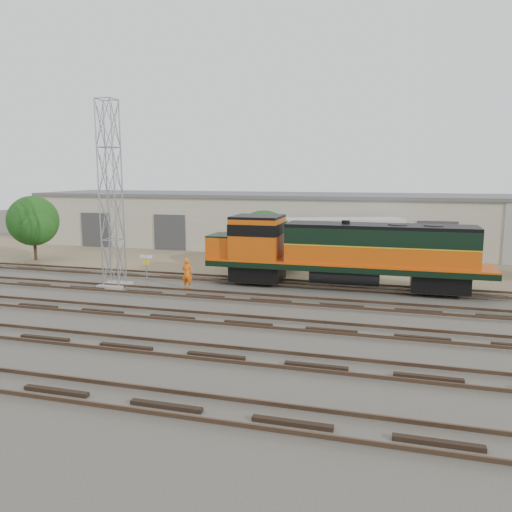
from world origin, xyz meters
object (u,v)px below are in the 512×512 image
(worker, at_px, (187,273))
(semi_trailer, at_px, (330,236))
(locomotive, at_px, (340,251))
(signal_tower, at_px, (111,198))

(worker, relative_size, semi_trailer, 0.16)
(worker, xyz_separation_m, semi_trailer, (7.60, 11.09, 1.35))
(locomotive, bearing_deg, signal_tower, -166.57)
(locomotive, relative_size, worker, 9.02)
(signal_tower, relative_size, semi_trailer, 0.97)
(worker, height_order, semi_trailer, semi_trailer)
(locomotive, distance_m, worker, 9.77)
(locomotive, xyz_separation_m, semi_trailer, (-1.70, 8.48, -0.10))
(signal_tower, xyz_separation_m, worker, (4.74, 0.74, -4.73))
(worker, distance_m, semi_trailer, 13.51)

